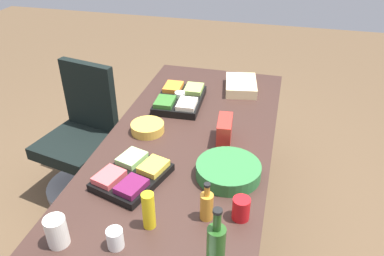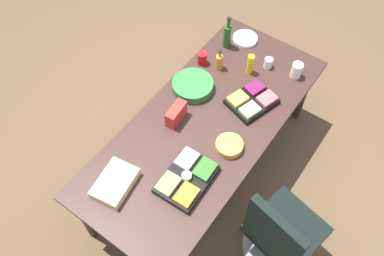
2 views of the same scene
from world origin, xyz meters
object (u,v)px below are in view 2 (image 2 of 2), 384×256
object	(u,v)px
veggie_tray	(187,178)
salad_bowl	(193,86)
chip_bag_red	(176,114)
mayo_jar	(297,70)
office_chair	(280,237)
paper_plate_stack	(245,39)
red_solo_cup	(202,58)
chip_bowl	(229,146)
dressing_bottle	(219,62)
conference_table	(206,128)
paper_cup	(268,63)
wine_bottle	(228,35)
fruit_platter	(252,101)
sheet_cake	(115,183)
mustard_bottle	(250,64)

from	to	relation	value
veggie_tray	salad_bowl	xyz separation A→B (m)	(0.71, 0.46, -0.00)
chip_bag_red	mayo_jar	xyz separation A→B (m)	(0.94, -0.53, -0.00)
office_chair	paper_plate_stack	world-z (taller)	office_chair
chip_bag_red	red_solo_cup	size ratio (longest dim) A/B	1.82
chip_bowl	dressing_bottle	distance (m)	0.80
conference_table	paper_cup	world-z (taller)	paper_cup
paper_plate_stack	red_solo_cup	bearing A→B (deg)	161.30
paper_plate_stack	paper_cup	world-z (taller)	paper_cup
wine_bottle	fruit_platter	bearing A→B (deg)	-129.58
office_chair	salad_bowl	bearing A→B (deg)	65.73
office_chair	sheet_cake	xyz separation A→B (m)	(-0.49, 1.09, 0.40)
mustard_bottle	mayo_jar	size ratio (longest dim) A/B	1.34
paper_plate_stack	conference_table	bearing A→B (deg)	-166.16
paper_cup	paper_plate_stack	bearing A→B (deg)	63.28
wine_bottle	sheet_cake	xyz separation A→B (m)	(-1.60, -0.12, -0.08)
red_solo_cup	salad_bowl	distance (m)	0.30
mustard_bottle	mayo_jar	xyz separation A→B (m)	(0.19, -0.34, -0.02)
sheet_cake	veggie_tray	xyz separation A→B (m)	(0.32, -0.38, 0.00)
sheet_cake	paper_plate_stack	xyz separation A→B (m)	(1.76, 0.03, -0.02)
sheet_cake	salad_bowl	distance (m)	1.03
wine_bottle	fruit_platter	size ratio (longest dim) A/B	0.73
office_chair	mayo_jar	bearing A→B (deg)	26.16
chip_bowl	red_solo_cup	distance (m)	0.88
salad_bowl	fruit_platter	size ratio (longest dim) A/B	0.79
conference_table	mayo_jar	size ratio (longest dim) A/B	16.57
mustard_bottle	salad_bowl	xyz separation A→B (m)	(-0.43, 0.28, -0.05)
chip_bowl	salad_bowl	world-z (taller)	salad_bowl
sheet_cake	red_solo_cup	xyz separation A→B (m)	(1.30, 0.18, 0.02)
mayo_jar	paper_plate_stack	distance (m)	0.58
sheet_cake	salad_bowl	xyz separation A→B (m)	(1.02, 0.08, 0.00)
office_chair	mustard_bottle	bearing A→B (deg)	43.15
conference_table	mustard_bottle	distance (m)	0.66
fruit_platter	paper_cup	size ratio (longest dim) A/B	4.72
chip_bowl	veggie_tray	xyz separation A→B (m)	(-0.40, 0.09, 0.01)
dressing_bottle	paper_plate_stack	bearing A→B (deg)	-0.53
conference_table	fruit_platter	distance (m)	0.42
conference_table	paper_plate_stack	xyz separation A→B (m)	(0.95, 0.23, 0.08)
chip_bowl	red_solo_cup	world-z (taller)	red_solo_cup
fruit_platter	veggie_tray	bearing A→B (deg)	179.30
sheet_cake	paper_plate_stack	size ratio (longest dim) A/B	1.45
conference_table	paper_cup	distance (m)	0.80
wine_bottle	veggie_tray	distance (m)	1.38
wine_bottle	chip_bag_red	world-z (taller)	wine_bottle
red_solo_cup	fruit_platter	bearing A→B (deg)	-102.64
veggie_tray	mayo_jar	world-z (taller)	mayo_jar
chip_bowl	veggie_tray	world-z (taller)	veggie_tray
sheet_cake	red_solo_cup	size ratio (longest dim) A/B	2.91
conference_table	dressing_bottle	size ratio (longest dim) A/B	11.44
red_solo_cup	paper_cup	distance (m)	0.56
mayo_jar	paper_cup	size ratio (longest dim) A/B	1.51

